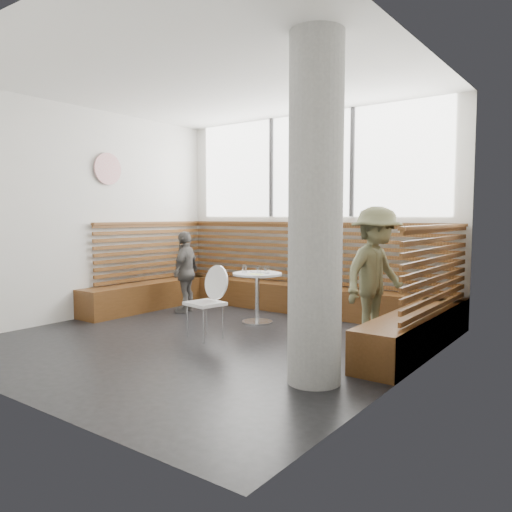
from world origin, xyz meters
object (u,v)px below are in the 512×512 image
Objects in this scene: adult_man at (376,274)px; child_left at (186,272)px; cafe_table at (257,287)px; child_back at (305,278)px; cafe_chair at (209,296)px; concrete_column at (315,212)px.

adult_man is 3.22m from child_left.
cafe_table is at bearing 104.37° from adult_man.
adult_man is 1.37× the size of child_back.
cafe_chair is at bearing -88.40° from cafe_table.
child_back reaches higher than cafe_table.
cafe_table is at bearing 102.62° from cafe_chair.
child_left is (-1.77, -0.78, 0.04)m from child_back.
child_back is at bearing 122.44° from concrete_column.
cafe_chair is 1.88m from child_back.
cafe_table is (-1.97, 1.80, -1.07)m from concrete_column.
cafe_chair is 1.81m from child_left.
adult_man reaches higher than child_left.
adult_man is at bearing 95.54° from concrete_column.
adult_man is (1.79, 0.06, 0.31)m from cafe_table.
concrete_column is 4.36× the size of cafe_table.
adult_man is at bearing 1.84° from cafe_table.
child_back is 1.93m from child_left.
cafe_table is 1.43m from child_left.
cafe_table is 0.84m from child_back.
cafe_table is 0.56× the size of child_left.
cafe_table is 0.44× the size of adult_man.
child_left reaches higher than cafe_chair.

